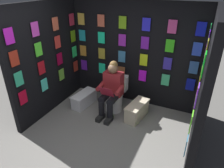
{
  "coord_description": "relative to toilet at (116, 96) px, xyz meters",
  "views": [
    {
      "loc": [
        -1.43,
        2.06,
        2.65
      ],
      "look_at": [
        0.08,
        -1.15,
        0.85
      ],
      "focal_mm": 32.79,
      "sensor_mm": 36.0,
      "label": 1
    }
  ],
  "objects": [
    {
      "name": "comic_longbox_near",
      "position": [
        -0.57,
        0.15,
        -0.15
      ],
      "size": [
        0.38,
        0.69,
        0.35
      ],
      "rotation": [
        0.0,
        0.0,
        -0.15
      ],
      "color": "beige",
      "rests_on": "ground"
    },
    {
      "name": "display_wall_right",
      "position": [
        1.33,
        0.55,
        0.84
      ],
      "size": [
        0.14,
        2.09,
        2.33
      ],
      "color": "black",
      "rests_on": "ground"
    },
    {
      "name": "comic_longbox_far",
      "position": [
        0.72,
        0.2,
        -0.17
      ],
      "size": [
        0.35,
        0.69,
        0.31
      ],
      "rotation": [
        0.0,
        0.0,
        -0.11
      ],
      "color": "silver",
      "rests_on": "ground"
    },
    {
      "name": "display_wall_back",
      "position": [
        -0.2,
        -0.55,
        0.84
      ],
      "size": [
        3.06,
        0.14,
        2.33
      ],
      "color": "black",
      "rests_on": "ground"
    },
    {
      "name": "ground_plane",
      "position": [
        -0.2,
        1.6,
        -0.33
      ],
      "size": [
        30.0,
        30.0,
        0.0
      ],
      "primitive_type": "plane",
      "color": "gray"
    },
    {
      "name": "toilet",
      "position": [
        0.0,
        0.0,
        0.0
      ],
      "size": [
        0.41,
        0.56,
        0.77
      ],
      "rotation": [
        0.0,
        0.0,
        -0.02
      ],
      "color": "white",
      "rests_on": "ground"
    },
    {
      "name": "person_reading",
      "position": [
        0.0,
        0.23,
        0.27
      ],
      "size": [
        0.53,
        0.69,
        1.19
      ],
      "rotation": [
        0.0,
        0.0,
        -0.02
      ],
      "color": "maroon",
      "rests_on": "ground"
    },
    {
      "name": "display_wall_left",
      "position": [
        -1.73,
        0.55,
        0.84
      ],
      "size": [
        0.14,
        2.09,
        2.33
      ],
      "color": "black",
      "rests_on": "ground"
    }
  ]
}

